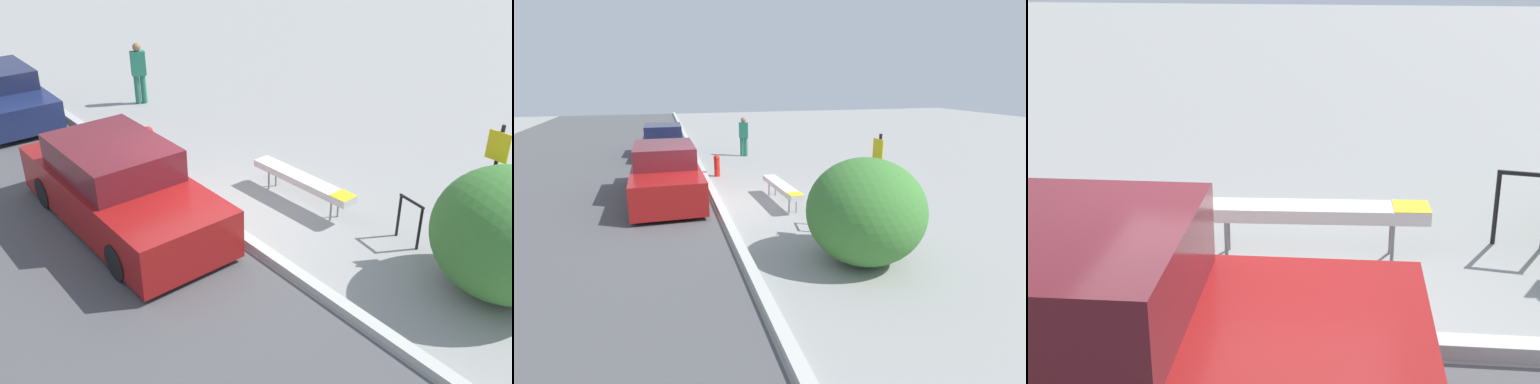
% 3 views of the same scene
% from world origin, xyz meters
% --- Properties ---
extents(ground_plane, '(60.00, 60.00, 0.00)m').
position_xyz_m(ground_plane, '(0.00, 0.00, 0.00)').
color(ground_plane, gray).
extents(curb, '(60.00, 0.20, 0.13)m').
position_xyz_m(curb, '(0.00, 0.00, 0.07)').
color(curb, '#B7B7B2').
rests_on(curb, ground_plane).
extents(bench, '(2.40, 0.48, 0.56)m').
position_xyz_m(bench, '(0.41, 1.72, 0.48)').
color(bench, gray).
rests_on(bench, ground_plane).
extents(bike_rack, '(0.55, 0.14, 0.83)m').
position_xyz_m(bike_rack, '(2.58, 2.16, 0.50)').
color(bike_rack, black).
rests_on(bike_rack, ground_plane).
extents(parked_car_near, '(4.77, 1.92, 1.53)m').
position_xyz_m(parked_car_near, '(-1.11, -1.32, 0.68)').
color(parked_car_near, black).
rests_on(parked_car_near, ground_plane).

